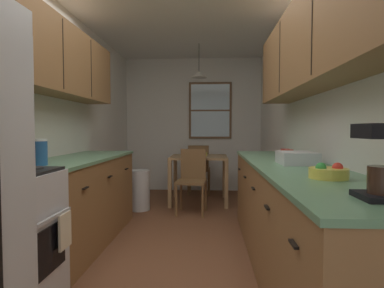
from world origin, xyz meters
name	(u,v)px	position (x,y,z in m)	size (l,w,h in m)	color
ground_plane	(180,234)	(0.00, 1.00, 0.00)	(12.00, 12.00, 0.00)	brown
wall_left	(62,121)	(-1.35, 1.00, 1.27)	(0.10, 9.00, 2.55)	white
wall_right	(304,121)	(1.35, 1.00, 1.27)	(0.10, 9.00, 2.55)	white
wall_back	(193,125)	(0.00, 3.65, 1.27)	(4.40, 0.10, 2.55)	white
ceiling_slab	(180,1)	(0.00, 1.00, 2.59)	(4.40, 9.00, 0.08)	white
stove_range	(0,242)	(-0.99, -0.60, 0.47)	(0.66, 0.60, 1.10)	silver
counter_left	(81,200)	(-1.00, 0.66, 0.45)	(0.64, 1.92, 0.90)	olive
upper_cabinets_left	(63,62)	(-1.14, 0.61, 1.86)	(0.33, 2.00, 0.68)	olive
counter_right	(291,219)	(1.00, 0.09, 0.45)	(0.64, 3.15, 0.90)	olive
upper_cabinets_right	(314,43)	(1.14, 0.04, 1.86)	(0.33, 2.83, 0.71)	olive
dining_table	(199,163)	(0.15, 2.57, 0.64)	(0.91, 0.82, 0.76)	#A87F51
dining_chair_near	(192,177)	(0.08, 1.95, 0.50)	(0.44, 0.44, 0.90)	brown
dining_chair_far	(199,167)	(0.13, 3.19, 0.50)	(0.41, 0.41, 0.90)	brown
pendant_light	(199,74)	(0.15, 2.57, 2.06)	(0.26, 0.26, 0.54)	black
back_window	(210,111)	(0.33, 3.58, 1.55)	(0.82, 0.05, 1.08)	brown
trash_bin	(140,190)	(-0.70, 2.04, 0.29)	(0.30, 0.30, 0.59)	silver
storage_canister	(39,152)	(-1.00, -0.11, 1.00)	(0.12, 0.12, 0.21)	#265999
dish_towel	(65,231)	(-0.64, -0.45, 0.50)	(0.02, 0.16, 0.24)	beige
mug_by_coffeemaker	(289,155)	(1.05, 0.40, 0.95)	(0.11, 0.07, 0.10)	#BF3F33
mug_spare	(285,154)	(1.05, 0.54, 0.95)	(0.12, 0.08, 0.10)	#BF3F33
fruit_bowl	(328,172)	(1.02, -0.65, 0.94)	(0.22, 0.22, 0.09)	#E5D14C
dish_rack	(297,158)	(1.04, 0.12, 0.95)	(0.28, 0.34, 0.10)	silver
table_serving_bowl	(201,154)	(0.18, 2.60, 0.79)	(0.21, 0.21, 0.06)	#E0D14C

